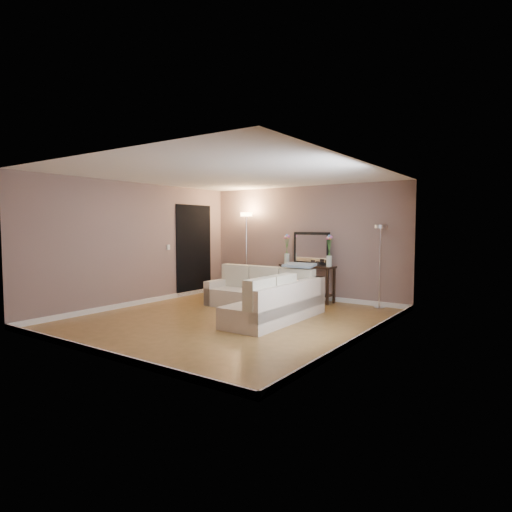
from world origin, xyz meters
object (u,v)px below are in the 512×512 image
Objects in this scene: sectional_sofa at (265,297)px; console_table at (304,281)px; floor_lamp_unlit at (380,250)px; floor_lamp_lit at (246,237)px.

sectional_sofa is 1.70m from console_table.
floor_lamp_unlit is at bearing 47.22° from sectional_sofa.
floor_lamp_lit is at bearing -179.41° from floor_lamp_unlit.
console_table is 1.87m from floor_lamp_unlit.
floor_lamp_unlit reaches higher than sectional_sofa.
floor_lamp_lit is at bearing 134.61° from sectional_sofa.
floor_lamp_unlit reaches higher than console_table.
sectional_sofa reaches higher than console_table.
sectional_sofa is 1.20× the size of floor_lamp_lit.
console_table is at bearing 92.63° from sectional_sofa.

